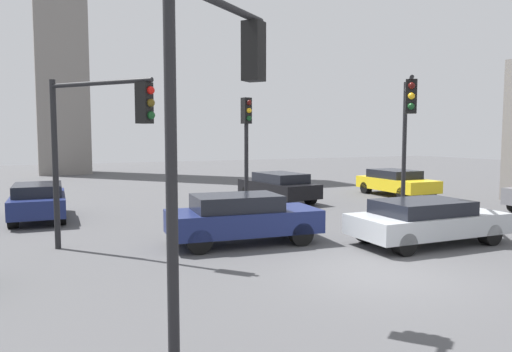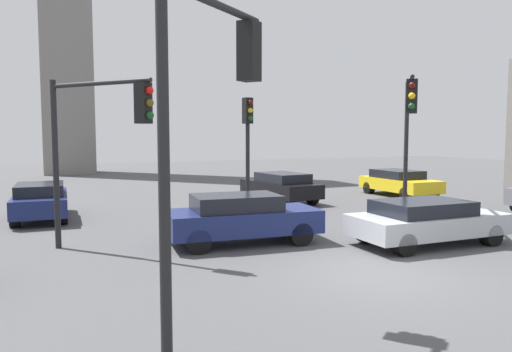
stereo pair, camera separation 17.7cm
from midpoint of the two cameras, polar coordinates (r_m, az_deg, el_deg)
The scene contains 10 objects.
ground_plane at distance 11.51m, azimuth 15.05°, elevation -11.22°, with size 96.68×96.68×0.00m, color #4C4C4F.
traffic_light_0 at distance 7.28m, azimuth -4.69°, elevation 9.83°, with size 2.17×1.64×5.41m.
traffic_light_1 at distance 17.03m, azimuth 18.13°, elevation 6.51°, with size 3.03×3.51×5.19m.
traffic_light_2 at distance 13.03m, azimuth -18.00°, elevation 5.64°, with size 2.26×2.79×4.68m.
traffic_light_3 at distance 18.56m, azimuth -0.71°, elevation 5.14°, with size 0.36×0.48×4.62m.
car_0 at distance 26.03m, azimuth 16.97°, elevation -0.71°, with size 2.18×4.52×1.36m.
car_2 at distance 14.72m, azimuth 20.13°, elevation -5.04°, with size 4.65×2.17×1.29m.
car_4 at distance 22.71m, azimuth 3.18°, elevation -1.24°, with size 2.32×4.67×1.39m.
car_5 at distance 19.62m, azimuth -24.21°, elevation -2.66°, with size 2.04×4.36×1.37m.
car_6 at distance 13.89m, azimuth -1.39°, elevation -5.00°, with size 4.55×2.30×1.45m.
Camera 2 is at (-7.03, -8.52, 3.15)m, focal length 33.33 mm.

